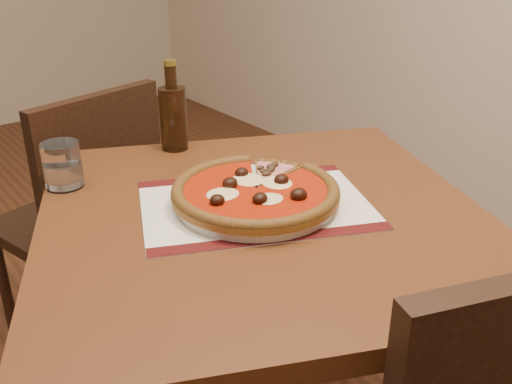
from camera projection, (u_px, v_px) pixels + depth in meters
table at (262, 258)px, 1.09m from camera, size 1.06×1.06×0.75m
chair_far at (87, 210)px, 1.65m from camera, size 0.48×0.48×0.83m
placemat at (256, 204)px, 1.06m from camera, size 0.51×0.45×0.00m
plate at (255, 200)px, 1.06m from camera, size 0.29×0.29×0.02m
pizza at (255, 190)px, 1.05m from camera, size 0.31×0.31×0.04m
ham_slice at (267, 171)px, 1.14m from camera, size 0.14×0.11×0.02m
water_glass at (62, 165)px, 1.12m from camera, size 0.08×0.08×0.09m
bottle at (173, 115)px, 1.30m from camera, size 0.06×0.06×0.21m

